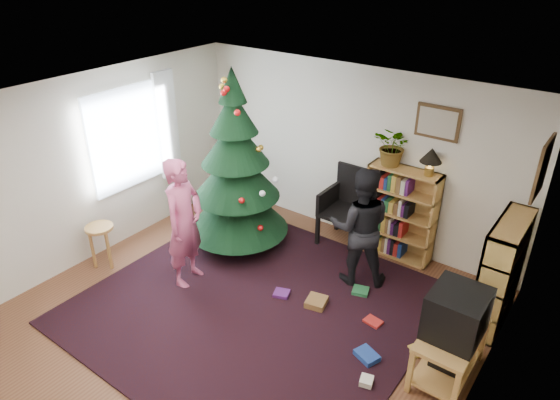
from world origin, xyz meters
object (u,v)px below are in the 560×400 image
Objects in this scene: stool at (100,235)px; person_standing at (184,223)px; bookshelf_back at (401,213)px; table_lamp at (431,157)px; christmas_tree at (236,177)px; crt_tv at (457,314)px; bookshelf_right at (501,272)px; tv_stand at (449,351)px; armchair at (350,203)px; potted_plant at (394,146)px; picture_back at (438,122)px; person_by_chair at (360,227)px; picture_right at (543,168)px.

person_standing is at bearing 21.04° from stool.
table_lamp is at bearing 0.00° from bookshelf_back.
christmas_tree is 4.63× the size of crt_tv.
bookshelf_right is 1.20m from tv_stand.
tv_stand is 3.31m from person_standing.
armchair reaches higher than tv_stand.
potted_plant reaches higher than bookshelf_back.
bookshelf_back reaches higher than crt_tv.
tv_stand is at bearing -94.08° from person_standing.
picture_back is at bearing 119.82° from tv_stand.
bookshelf_back is 1.57m from bookshelf_right.
stool is 0.38× the size of person_by_chair.
bookshelf_back is (-0.27, -0.14, -1.29)m from picture_back.
stool is (-4.52, -1.99, -0.20)m from bookshelf_right.
picture_right reaches higher than stool.
bookshelf_right is at bearing 23.82° from stool.
picture_right is 0.38× the size of person_by_chair.
potted_plant is at bearing 70.54° from bookshelf_right.
person_standing is at bearing -128.48° from potted_plant.
bookshelf_back and bookshelf_right have the same top height.
crt_tv is 2.68m from armchair.
picture_right reaches higher than crt_tv.
tv_stand is (1.34, -1.73, -0.34)m from bookshelf_back.
tv_stand is at bearing 10.93° from stool.
crt_tv is 1.52× the size of table_lamp.
person_by_chair is (-1.50, 0.88, -0.01)m from crt_tv.
stool is 0.36× the size of person_standing.
christmas_tree is 4.25× the size of stool.
person_by_chair is at bearing -54.00° from armchair.
picture_right is 2.13m from person_by_chair.
person_standing reaches higher than armchair.
picture_back reaches higher than stool.
picture_back is 2.44m from crt_tv.
bookshelf_right is 0.77× the size of person_standing.
picture_back is 2.70m from tv_stand.
christmas_tree reaches higher than bookshelf_right.
tv_stand is at bearing -52.25° from bookshelf_back.
picture_right is 1.00× the size of stool.
person_standing is at bearing 114.76° from bookshelf_right.
bookshelf_right is 1.98m from potted_plant.
crt_tv is (1.34, -1.73, 0.13)m from bookshelf_back.
picture_right is 0.23× the size of christmas_tree.
person_by_chair is 1.23m from table_lamp.
picture_right is 1.11× the size of potted_plant.
person_standing is at bearing -119.14° from armchair.
stool is at bearing 99.86° from person_standing.
bookshelf_right is at bearing 159.21° from person_by_chair.
potted_plant is at bearing 131.66° from tv_stand.
table_lamp is (0.46, 0.85, 0.76)m from person_by_chair.
picture_right is 3.67m from christmas_tree.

